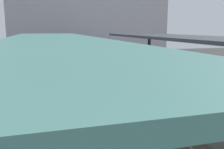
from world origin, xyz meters
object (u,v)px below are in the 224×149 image
Objects in this scene: commuter_train at (104,68)px; passenger_near_bench at (150,68)px; platform_sign at (188,62)px; passenger_mid_platform at (163,76)px; platform_bench at (215,89)px.

passenger_near_bench is at bearing -24.60° from commuter_train.
platform_sign reaches higher than passenger_mid_platform.
commuter_train reaches higher than platform_sign.
passenger_mid_platform is at bearing -100.81° from passenger_near_bench.
platform_sign is 1.34× the size of passenger_mid_platform.
commuter_train is 9.38× the size of passenger_near_bench.
commuter_train is at bearing 130.90° from platform_sign.
commuter_train is 5.09m from passenger_mid_platform.
platform_sign is 1.35× the size of passenger_near_bench.
commuter_train is 10.94× the size of platform_bench.
platform_bench is 0.85× the size of passenger_mid_platform.
passenger_near_bench is at bearing 79.19° from passenger_mid_platform.
platform_sign is (-0.36, 2.04, 1.16)m from platform_bench.
passenger_near_bench is at bearing 103.89° from platform_bench.
passenger_mid_platform reaches higher than passenger_near_bench.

